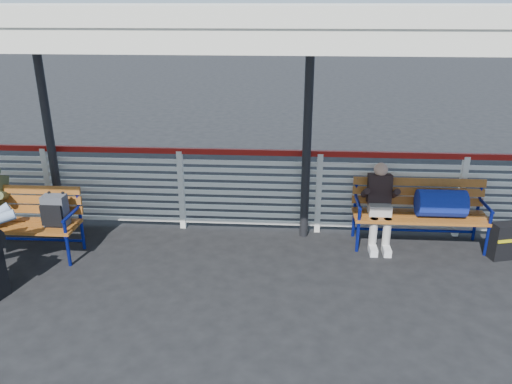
# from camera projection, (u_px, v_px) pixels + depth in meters

# --- Properties ---
(ground) EXTENTS (60.00, 60.00, 0.00)m
(ground) POSITION_uv_depth(u_px,v_px,m) (150.00, 297.00, 5.75)
(ground) COLOR black
(ground) RESTS_ON ground
(fence) EXTENTS (12.08, 0.08, 1.24)m
(fence) POSITION_uv_depth(u_px,v_px,m) (181.00, 186.00, 7.28)
(fence) COLOR silver
(fence) RESTS_ON ground
(canopy) EXTENTS (12.60, 3.60, 3.16)m
(canopy) POSITION_uv_depth(u_px,v_px,m) (150.00, 16.00, 5.47)
(canopy) COLOR silver
(canopy) RESTS_ON ground
(bench_left) EXTENTS (1.80, 0.56, 0.92)m
(bench_left) POSITION_uv_depth(u_px,v_px,m) (22.00, 214.00, 6.54)
(bench_left) COLOR #A95820
(bench_left) RESTS_ON ground
(bench_right) EXTENTS (1.80, 0.56, 0.92)m
(bench_right) POSITION_uv_depth(u_px,v_px,m) (431.00, 205.00, 6.75)
(bench_right) COLOR #A95820
(bench_right) RESTS_ON ground
(companion_person) EXTENTS (0.32, 0.66, 1.15)m
(companion_person) POSITION_uv_depth(u_px,v_px,m) (380.00, 204.00, 6.80)
(companion_person) COLOR #B0A99F
(companion_person) RESTS_ON ground
(suitcase_side) EXTENTS (0.39, 0.30, 0.49)m
(suitcase_side) POSITION_uv_depth(u_px,v_px,m) (504.00, 241.00, 6.55)
(suitcase_side) COLOR black
(suitcase_side) RESTS_ON ground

